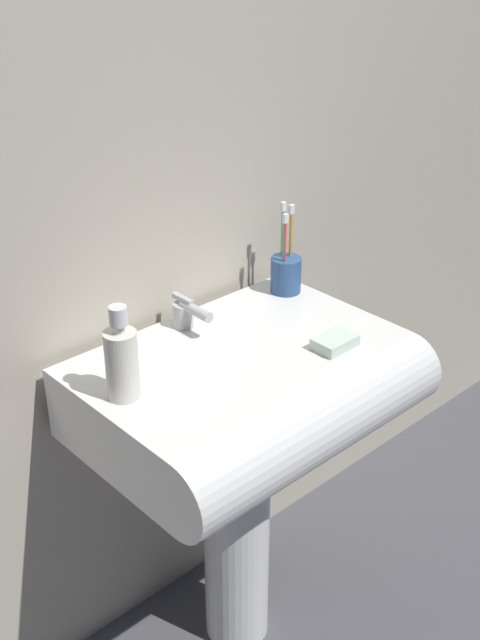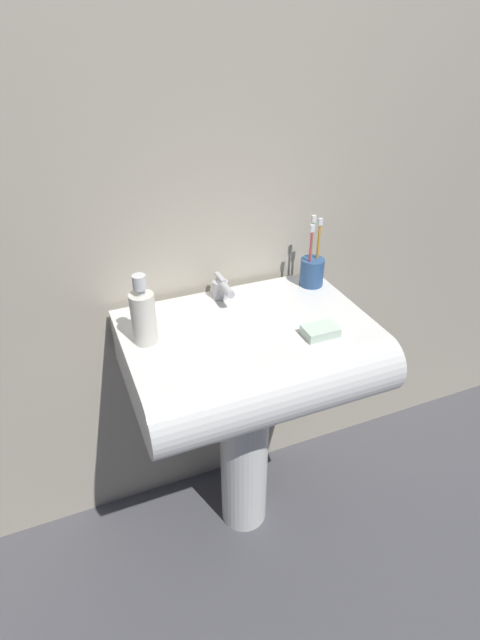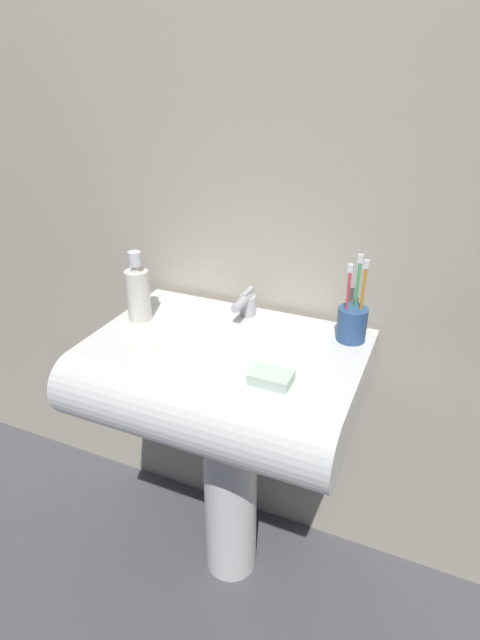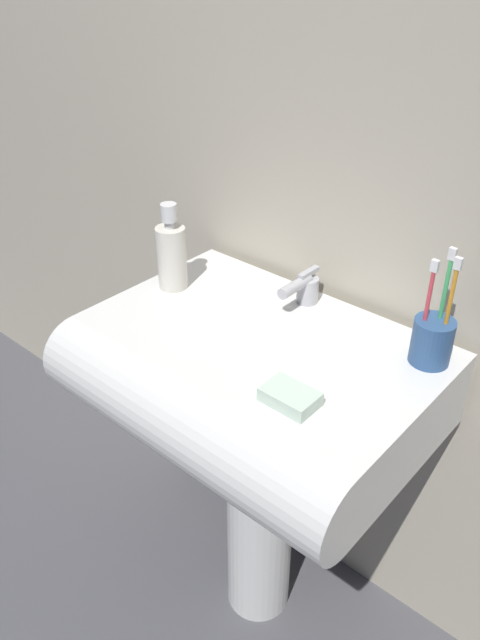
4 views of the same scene
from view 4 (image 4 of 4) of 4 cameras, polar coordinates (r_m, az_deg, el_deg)
ground_plane at (r=1.69m, az=1.66°, el=-23.73°), size 6.00×6.00×0.00m
wall_back at (r=1.16m, az=10.84°, el=21.67°), size 5.00×0.05×2.40m
sink_pedestal at (r=1.45m, az=1.86°, el=-16.82°), size 0.15×0.15×0.62m
sink_basin at (r=1.15m, az=0.45°, el=-5.65°), size 0.64×0.47×0.15m
faucet at (r=1.22m, az=5.89°, el=2.92°), size 0.04×0.11×0.07m
toothbrush_cup at (r=1.09m, az=17.19°, el=-1.64°), size 0.07×0.07×0.21m
soap_bottle at (r=1.26m, az=-6.28°, el=5.98°), size 0.06×0.06×0.18m
bar_soap at (r=0.98m, az=4.59°, el=-7.03°), size 0.09×0.06×0.02m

